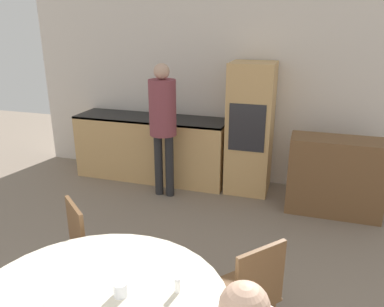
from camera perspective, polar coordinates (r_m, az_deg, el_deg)
wall_back at (r=5.25m, az=7.73°, el=9.47°), size 6.36×0.05×2.60m
kitchen_counter at (r=5.48m, az=-6.16°, el=1.00°), size 2.19×0.60×0.92m
oven_unit at (r=4.99m, az=8.87°, el=3.74°), size 0.57×0.59×1.72m
sideboard at (r=4.74m, az=20.95°, el=-3.27°), size 1.08×0.45×0.93m
chair_far_left at (r=3.11m, az=-18.65°, el=-14.26°), size 0.56×0.56×0.90m
chair_far_right at (r=2.64m, az=8.66°, el=-20.21°), size 0.56×0.56×0.90m
person_standing at (r=4.71m, az=-4.48°, el=5.66°), size 0.34×0.34×1.73m
cup at (r=2.18m, az=-10.84°, el=-19.61°), size 0.08×0.08×0.08m
salt_shaker at (r=2.17m, az=-2.22°, el=-19.39°), size 0.03×0.03×0.09m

